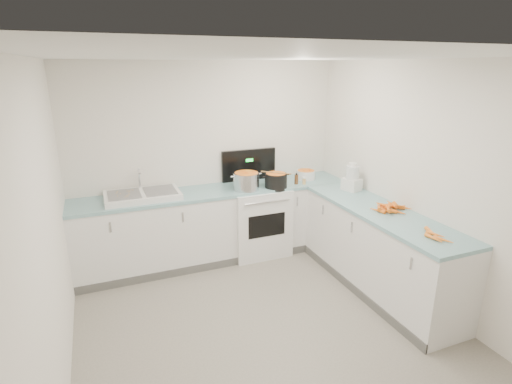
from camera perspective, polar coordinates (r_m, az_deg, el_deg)
name	(u,v)px	position (r m, az deg, el deg)	size (l,w,h in m)	color
floor	(270,332)	(4.05, 2.04, -19.39)	(3.50, 4.00, 0.00)	gray
ceiling	(274,57)	(3.23, 2.55, 18.75)	(3.50, 4.00, 0.00)	white
wall_back	(209,161)	(5.26, -6.76, 4.46)	(3.50, 2.50, 0.00)	white
wall_front	(468,362)	(2.02, 28.01, -20.64)	(3.50, 2.50, 0.00)	white
wall_left	(45,242)	(3.20, -27.86, -6.31)	(4.00, 2.50, 0.00)	white
wall_right	(428,187)	(4.43, 23.38, 0.61)	(4.00, 2.50, 0.00)	white
counter_back	(217,224)	(5.22, -5.56, -4.60)	(3.50, 0.62, 0.94)	white
counter_right	(378,250)	(4.71, 17.04, -7.88)	(0.62, 2.20, 0.94)	white
stove	(257,218)	(5.37, 0.12, -3.80)	(0.76, 0.65, 1.36)	white
sink	(143,195)	(4.89, -15.90, -0.43)	(0.86, 0.52, 0.31)	white
steel_pot	(246,182)	(5.01, -1.39, 1.44)	(0.32, 0.32, 0.24)	silver
black_pot	(276,181)	(5.12, 2.87, 1.57)	(0.28, 0.28, 0.20)	black
wooden_spoon	(276,173)	(5.09, 2.89, 2.77)	(0.02, 0.02, 0.40)	#AD7A47
mixing_bowl	(306,175)	(5.54, 7.13, 2.48)	(0.26, 0.26, 0.12)	white
extract_bottle	(296,179)	(5.29, 5.78, 1.80)	(0.05, 0.05, 0.13)	#593319
spice_jar	(304,181)	(5.29, 6.89, 1.53)	(0.05, 0.05, 0.08)	#E5B266
food_processor	(352,179)	(5.11, 13.56, 1.88)	(0.22, 0.25, 0.35)	white
carrot_pile	(390,207)	(4.54, 18.58, -2.10)	(0.42, 0.38, 0.08)	orange
peeled_carrots	(436,236)	(3.99, 24.29, -5.74)	(0.16, 0.36, 0.04)	orange
peelings	(125,193)	(4.89, -18.24, -0.18)	(0.21, 0.27, 0.01)	tan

